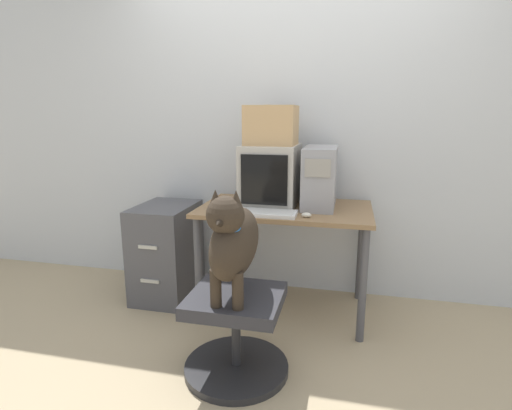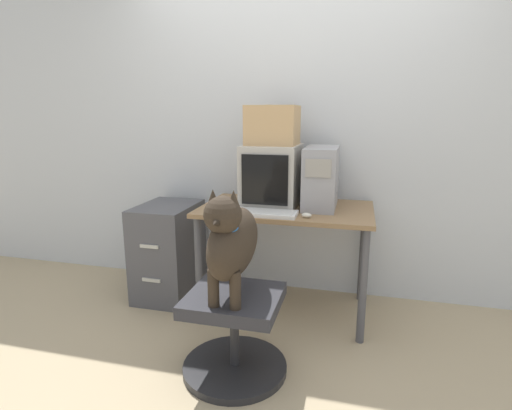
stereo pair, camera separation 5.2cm
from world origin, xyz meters
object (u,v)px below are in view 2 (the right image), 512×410
object	(u,v)px
filing_cabinet	(168,251)
cardboard_box	(273,125)
dog	(232,240)
pc_tower	(321,177)
keyboard	(262,213)
crt_monitor	(272,175)
office_chair	(234,332)

from	to	relation	value
filing_cabinet	cardboard_box	xyz separation A→B (m)	(0.81, 0.05, 0.96)
dog	filing_cabinet	bearing A→B (deg)	133.78
dog	filing_cabinet	size ratio (longest dim) A/B	0.83
pc_tower	keyboard	world-z (taller)	pc_tower
crt_monitor	pc_tower	bearing A→B (deg)	0.43
dog	office_chair	bearing A→B (deg)	90.00
pc_tower	filing_cabinet	size ratio (longest dim) A/B	0.66
keyboard	dog	xyz separation A→B (m)	(-0.03, -0.55, -0.01)
crt_monitor	pc_tower	size ratio (longest dim) A/B	1.01
keyboard	cardboard_box	xyz separation A→B (m)	(-0.00, 0.33, 0.54)
crt_monitor	keyboard	size ratio (longest dim) A/B	1.07
office_chair	cardboard_box	world-z (taller)	cardboard_box
crt_monitor	filing_cabinet	distance (m)	1.02
pc_tower	office_chair	xyz separation A→B (m)	(-0.36, -0.85, -0.74)
filing_cabinet	cardboard_box	world-z (taller)	cardboard_box
keyboard	dog	size ratio (longest dim) A/B	0.75
keyboard	office_chair	distance (m)	0.76
crt_monitor	dog	bearing A→B (deg)	-91.45
office_chair	dog	bearing A→B (deg)	-90.00
office_chair	cardboard_box	bearing A→B (deg)	88.52
office_chair	cardboard_box	distance (m)	1.38
crt_monitor	office_chair	world-z (taller)	crt_monitor
office_chair	crt_monitor	bearing A→B (deg)	88.52
crt_monitor	filing_cabinet	xyz separation A→B (m)	(-0.81, -0.05, -0.62)
pc_tower	dog	bearing A→B (deg)	-112.71
office_chair	dog	distance (m)	0.53
office_chair	filing_cabinet	xyz separation A→B (m)	(-0.79, 0.80, 0.13)
crt_monitor	cardboard_box	bearing A→B (deg)	90.00
crt_monitor	keyboard	xyz separation A→B (m)	(0.00, -0.32, -0.20)
office_chair	cardboard_box	xyz separation A→B (m)	(0.02, 0.85, 1.09)
crt_monitor	keyboard	world-z (taller)	crt_monitor
crt_monitor	office_chair	bearing A→B (deg)	-91.48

